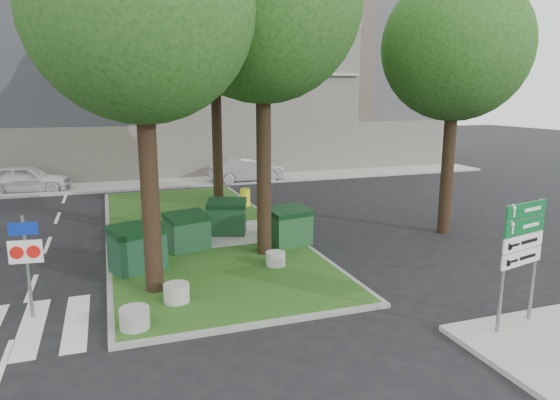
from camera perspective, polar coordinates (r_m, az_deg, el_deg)
name	(u,v)px	position (r m, az deg, el deg)	size (l,w,h in m)	color
ground	(238,328)	(11.08, -4.78, -14.41)	(120.00, 120.00, 0.00)	black
median_island	(197,230)	(18.52, -9.50, -3.44)	(6.00, 16.00, 0.12)	#1E4714
median_kerb	(197,231)	(18.52, -9.50, -3.47)	(6.30, 16.30, 0.10)	gray
building_sidewalk	(155,184)	(28.65, -14.10, 1.78)	(42.00, 3.00, 0.12)	#999993
zebra_crossing	(54,324)	(12.24, -24.39, -12.81)	(5.00, 3.00, 0.01)	silver
apartment_building	(138,48)	(35.86, -15.93, 16.39)	(41.00, 12.00, 16.00)	tan
tree_median_mid	(144,34)	(18.88, -15.27, 17.80)	(4.80, 4.80, 9.99)	black
tree_median_far	(216,12)	(22.47, -7.37, 20.53)	(5.80, 5.80, 11.93)	black
tree_street_right	(458,33)	(18.78, 19.67, 17.58)	(5.00, 5.00, 10.06)	black
dumpster_a	(137,248)	(14.41, -16.00, -5.34)	(1.67, 1.43, 1.31)	#0E351F
dumpster_b	(187,232)	(15.97, -10.57, -3.57)	(1.51, 1.24, 1.21)	#10391D
dumpster_c	(227,217)	(17.55, -6.10, -1.98)	(1.58, 1.34, 1.25)	#103619
dumpster_d	(289,226)	(16.19, 1.00, -3.05)	(1.56, 1.26, 1.27)	#13401B
bollard_left	(135,318)	(11.12, -16.29, -12.82)	(0.62, 0.62, 0.44)	#969591
bollard_right	(276,259)	(14.36, -0.51, -6.72)	(0.56, 0.56, 0.40)	#A3A39D
bollard_mid	(177,293)	(12.21, -11.74, -10.33)	(0.61, 0.61, 0.43)	#A5A49F
litter_bin	(245,197)	(21.97, -4.01, 0.31)	(0.44, 0.44, 0.77)	yellow
traffic_sign_pole	(26,253)	(12.30, -27.02, -5.45)	(0.71, 0.13, 2.36)	slate
directional_sign	(521,245)	(11.40, 25.87, -4.63)	(1.31, 0.37, 2.67)	slate
car_white	(26,179)	(28.65, -27.06, 2.19)	(1.72, 4.26, 1.45)	silver
car_silver	(247,170)	(28.71, -3.80, 3.44)	(1.49, 4.27, 1.41)	#ADAFB6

